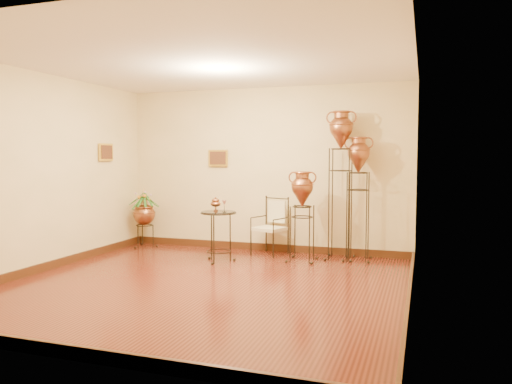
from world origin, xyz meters
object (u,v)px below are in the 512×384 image
(planter_urn, at_px, (144,212))
(side_table, at_px, (218,235))
(armchair, at_px, (270,226))
(amphora_tall, at_px, (341,183))
(amphora_mid, at_px, (358,198))

(planter_urn, height_order, side_table, planter_urn)
(armchair, bearing_deg, side_table, -107.55)
(side_table, bearing_deg, amphora_tall, 24.08)
(armchair, height_order, side_table, side_table)
(amphora_mid, bearing_deg, amphora_tall, 180.00)
(amphora_mid, height_order, side_table, amphora_mid)
(amphora_tall, distance_m, planter_urn, 3.56)
(amphora_mid, distance_m, planter_urn, 3.81)
(amphora_tall, xyz_separation_m, armchair, (-1.17, 0.00, -0.73))
(amphora_tall, relative_size, planter_urn, 2.07)
(armchair, bearing_deg, amphora_mid, 19.27)
(planter_urn, distance_m, side_table, 1.93)
(amphora_mid, relative_size, armchair, 2.08)
(amphora_tall, height_order, amphora_mid, amphora_tall)
(amphora_mid, height_order, armchair, amphora_mid)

